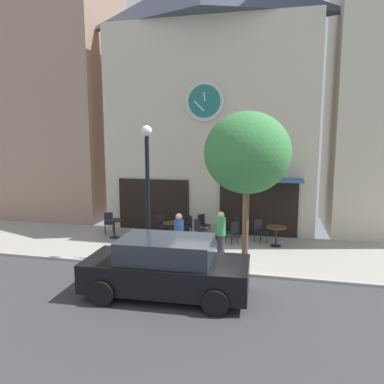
# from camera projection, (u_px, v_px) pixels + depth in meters

# --- Properties ---
(ground_plane) EXTENTS (27.40, 11.53, 0.13)m
(ground_plane) POSITION_uv_depth(u_px,v_px,m) (199.00, 286.00, 10.26)
(ground_plane) COLOR #9E998E
(clock_building) EXTENTS (9.34, 3.42, 11.54)m
(clock_building) POSITION_uv_depth(u_px,v_px,m) (210.00, 97.00, 16.17)
(clock_building) COLOR beige
(clock_building) RESTS_ON ground_plane
(neighbor_building_left) EXTENTS (6.36, 4.75, 14.93)m
(neighbor_building_left) POSITION_uv_depth(u_px,v_px,m) (55.00, 75.00, 19.12)
(neighbor_building_left) COLOR #9E7A66
(neighbor_building_left) RESTS_ON ground_plane
(street_lamp) EXTENTS (0.36, 0.36, 4.55)m
(street_lamp) POSITION_uv_depth(u_px,v_px,m) (148.00, 193.00, 12.19)
(street_lamp) COLOR black
(street_lamp) RESTS_ON ground_plane
(street_tree) EXTENTS (2.66, 2.40, 4.96)m
(street_tree) POSITION_uv_depth(u_px,v_px,m) (247.00, 153.00, 11.05)
(street_tree) COLOR brown
(street_tree) RESTS_ON ground_plane
(cafe_table_center_left) EXTENTS (0.73, 0.73, 0.77)m
(cafe_table_center_left) POSITION_uv_depth(u_px,v_px,m) (114.00, 225.00, 15.02)
(cafe_table_center_left) COLOR black
(cafe_table_center_left) RESTS_ON ground_plane
(cafe_table_near_curb) EXTENTS (0.65, 0.65, 0.73)m
(cafe_table_near_curb) POSITION_uv_depth(u_px,v_px,m) (171.00, 228.00, 14.74)
(cafe_table_near_curb) COLOR black
(cafe_table_near_curb) RESTS_ON ground_plane
(cafe_table_rightmost) EXTENTS (0.63, 0.63, 0.77)m
(cafe_table_rightmost) POSITION_uv_depth(u_px,v_px,m) (217.00, 227.00, 14.84)
(cafe_table_rightmost) COLOR black
(cafe_table_rightmost) RESTS_ON ground_plane
(cafe_table_center_right) EXTENTS (0.77, 0.77, 0.77)m
(cafe_table_center_right) POSITION_uv_depth(u_px,v_px,m) (276.00, 232.00, 13.84)
(cafe_table_center_right) COLOR black
(cafe_table_center_right) RESTS_ON ground_plane
(cafe_chair_corner) EXTENTS (0.56, 0.56, 0.90)m
(cafe_chair_corner) POSITION_uv_depth(u_px,v_px,m) (188.00, 225.00, 15.15)
(cafe_chair_corner) COLOR black
(cafe_chair_corner) RESTS_ON ground_plane
(cafe_chair_curbside) EXTENTS (0.56, 0.56, 0.90)m
(cafe_chair_curbside) POSITION_uv_depth(u_px,v_px,m) (203.00, 223.00, 15.47)
(cafe_chair_curbside) COLOR black
(cafe_chair_curbside) RESTS_ON ground_plane
(cafe_chair_facing_wall) EXTENTS (0.56, 0.56, 0.90)m
(cafe_chair_facing_wall) POSITION_uv_depth(u_px,v_px,m) (235.00, 225.00, 15.02)
(cafe_chair_facing_wall) COLOR black
(cafe_chair_facing_wall) RESTS_ON ground_plane
(cafe_chair_near_lamp) EXTENTS (0.57, 0.57, 0.90)m
(cafe_chair_near_lamp) POSITION_uv_depth(u_px,v_px,m) (260.00, 229.00, 14.44)
(cafe_chair_near_lamp) COLOR black
(cafe_chair_near_lamp) RESTS_ON ground_plane
(cafe_chair_near_tree) EXTENTS (0.55, 0.55, 0.90)m
(cafe_chair_near_tree) POSITION_uv_depth(u_px,v_px,m) (109.00, 221.00, 15.78)
(cafe_chair_near_tree) COLOR black
(cafe_chair_near_tree) RESTS_ON ground_plane
(cafe_chair_right_end) EXTENTS (0.57, 0.57, 0.90)m
(cafe_chair_right_end) POSITION_uv_depth(u_px,v_px,m) (162.00, 223.00, 15.39)
(cafe_chair_right_end) COLOR black
(cafe_chair_right_end) RESTS_ON ground_plane
(cafe_chair_under_awning) EXTENTS (0.56, 0.56, 0.90)m
(cafe_chair_under_awning) POSITION_uv_depth(u_px,v_px,m) (199.00, 228.00, 14.56)
(cafe_chair_under_awning) COLOR black
(cafe_chair_under_awning) RESTS_ON ground_plane
(cafe_chair_outer) EXTENTS (0.56, 0.56, 0.90)m
(cafe_chair_outer) POSITION_uv_depth(u_px,v_px,m) (233.00, 230.00, 14.21)
(cafe_chair_outer) COLOR black
(cafe_chair_outer) RESTS_ON ground_plane
(pedestrian_blue) EXTENTS (0.45, 0.45, 1.67)m
(pedestrian_blue) POSITION_uv_depth(u_px,v_px,m) (179.00, 237.00, 12.02)
(pedestrian_blue) COLOR #2D2D38
(pedestrian_blue) RESTS_ON ground_plane
(pedestrian_green) EXTENTS (0.36, 0.36, 1.67)m
(pedestrian_green) POSITION_uv_depth(u_px,v_px,m) (221.00, 235.00, 12.33)
(pedestrian_green) COLOR #2D2D38
(pedestrian_green) RESTS_ON ground_plane
(parked_car_black) EXTENTS (4.37, 2.16, 1.55)m
(parked_car_black) POSITION_uv_depth(u_px,v_px,m) (167.00, 267.00, 9.52)
(parked_car_black) COLOR black
(parked_car_black) RESTS_ON ground_plane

